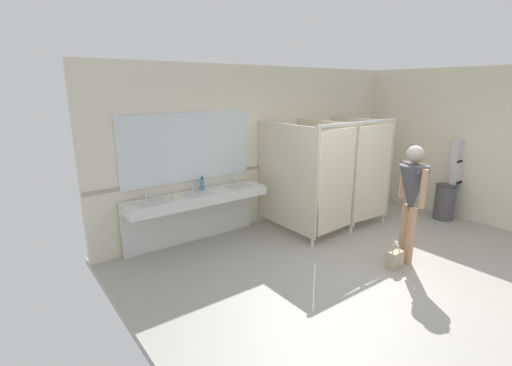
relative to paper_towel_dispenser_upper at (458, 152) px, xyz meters
name	(u,v)px	position (x,y,z in m)	size (l,w,h in m)	color
ground_plane	(380,270)	(-2.92, -0.47, -1.33)	(6.58, 5.60, 0.10)	#9E998E
wall_back	(269,145)	(-2.92, 2.08, 0.14)	(6.58, 0.12, 2.83)	beige
wall_side_right	(489,147)	(0.13, -0.47, 0.14)	(0.12, 5.60, 2.83)	beige
wall_back_tile_band	(271,165)	(-2.92, 2.02, -0.23)	(6.58, 0.01, 0.06)	#9E937F
vanity_counter	(196,206)	(-4.60, 1.82, -0.65)	(2.31, 0.54, 0.97)	silver
mirror_panel	(188,147)	(-4.60, 2.01, 0.27)	(2.21, 0.02, 1.09)	silver
bathroom_stalls	(333,171)	(-2.25, 1.08, -0.27)	(1.94, 1.48, 1.93)	beige
paper_towel_dispenser_upper	(458,152)	(0.00, 0.00, 0.00)	(0.30, 0.13, 0.48)	#B7BABF
paper_towel_dispenser_lower	(458,174)	(0.00, -0.05, -0.41)	(0.33, 0.13, 0.44)	#B7BABF
trash_bin	(445,202)	(-0.26, 0.00, -0.94)	(0.37, 0.37, 0.68)	#47474C
person_standing	(412,189)	(-2.47, -0.56, -0.20)	(0.54, 0.54, 1.70)	tan
handbag	(395,259)	(-2.79, -0.61, -1.15)	(0.24, 0.14, 0.38)	tan
soap_dispenser	(202,184)	(-4.44, 1.90, -0.33)	(0.07, 0.07, 0.22)	teal
paper_cup	(175,197)	(-5.04, 1.62, -0.38)	(0.07, 0.07, 0.09)	beige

